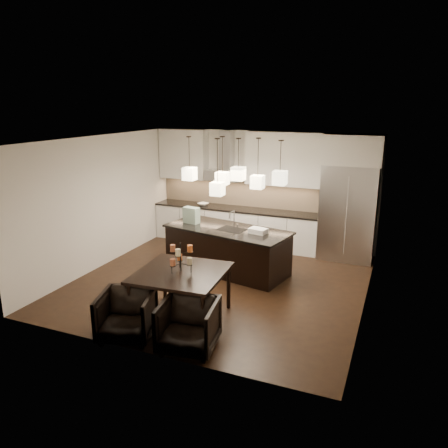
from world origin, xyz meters
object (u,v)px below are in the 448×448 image
at_px(armchair_right, 188,326).
at_px(dining_table, 182,295).
at_px(refrigerator, 348,213).
at_px(island_body, 227,251).
at_px(armchair_left, 127,315).

bearing_deg(armchair_right, dining_table, 114.30).
xyz_separation_m(refrigerator, armchair_right, (-1.57, -4.80, -0.70)).
distance_m(island_body, armchair_right, 3.12).
bearing_deg(refrigerator, dining_table, -117.61).
bearing_deg(dining_table, armchair_left, -122.96).
bearing_deg(armchair_left, refrigerator, 45.09).
distance_m(refrigerator, armchair_right, 5.09).
bearing_deg(dining_table, refrigerator, 58.36).
distance_m(refrigerator, dining_table, 4.57).
bearing_deg(dining_table, armchair_right, -60.37).
bearing_deg(refrigerator, island_body, -141.67).
relative_size(refrigerator, dining_table, 1.56).
relative_size(island_body, dining_table, 1.83).
relative_size(island_body, armchair_left, 3.13).
bearing_deg(armchair_left, armchair_right, -13.03).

